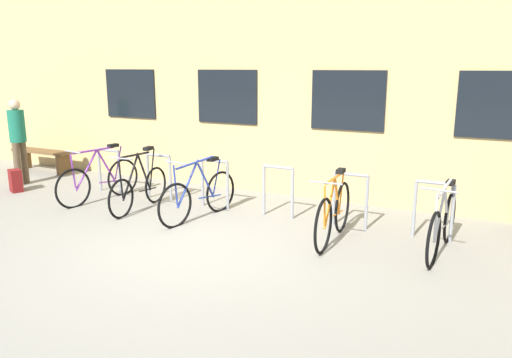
# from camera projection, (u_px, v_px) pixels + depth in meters

# --- Properties ---
(ground_plane) EXTENTS (42.00, 42.00, 0.00)m
(ground_plane) POSITION_uv_depth(u_px,v_px,m) (188.00, 249.00, 6.60)
(ground_plane) COLOR gray
(storefront_building) EXTENTS (28.00, 7.20, 6.93)m
(storefront_building) POSITION_uv_depth(u_px,v_px,m) (345.00, 21.00, 11.72)
(storefront_building) COLOR tan
(storefront_building) RESTS_ON ground
(bike_rack) EXTENTS (6.56, 0.05, 0.85)m
(bike_rack) POSITION_uv_depth(u_px,v_px,m) (245.00, 182.00, 8.19)
(bike_rack) COLOR gray
(bike_rack) RESTS_ON ground
(bicycle_blue) EXTENTS (0.48, 1.75, 1.03)m
(bicycle_blue) POSITION_uv_depth(u_px,v_px,m) (199.00, 195.00, 7.86)
(bicycle_blue) COLOR black
(bicycle_blue) RESTS_ON ground
(bicycle_silver) EXTENTS (0.44, 1.78, 0.99)m
(bicycle_silver) POSITION_uv_depth(u_px,v_px,m) (442.00, 225.00, 6.40)
(bicycle_silver) COLOR black
(bicycle_silver) RESTS_ON ground
(bicycle_orange) EXTENTS (0.44, 1.73, 1.00)m
(bicycle_orange) POSITION_uv_depth(u_px,v_px,m) (334.00, 213.00, 6.86)
(bicycle_orange) COLOR black
(bicycle_orange) RESTS_ON ground
(bicycle_purple) EXTENTS (0.46, 1.78, 1.03)m
(bicycle_purple) POSITION_uv_depth(u_px,v_px,m) (99.00, 180.00, 8.91)
(bicycle_purple) COLOR black
(bicycle_purple) RESTS_ON ground
(bicycle_black) EXTENTS (0.44, 1.68, 1.06)m
(bicycle_black) POSITION_uv_depth(u_px,v_px,m) (139.00, 188.00, 8.38)
(bicycle_black) COLOR black
(bicycle_black) RESTS_ON ground
(wooden_bench) EXTENTS (1.66, 0.40, 0.50)m
(wooden_bench) POSITION_uv_depth(u_px,v_px,m) (43.00, 156.00, 11.43)
(wooden_bench) COLOR brown
(wooden_bench) RESTS_ON ground
(person_by_bench) EXTENTS (0.32, 0.35, 1.76)m
(person_by_bench) POSITION_uv_depth(u_px,v_px,m) (18.00, 136.00, 10.02)
(person_by_bench) COLOR brown
(person_by_bench) RESTS_ON ground
(backpack) EXTENTS (0.34, 0.30, 0.44)m
(backpack) POSITION_uv_depth(u_px,v_px,m) (16.00, 181.00, 9.59)
(backpack) COLOR maroon
(backpack) RESTS_ON ground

